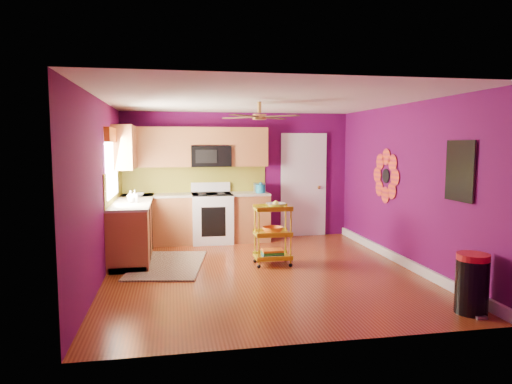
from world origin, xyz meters
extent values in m
plane|color=#66280F|center=(0.00, 0.00, 0.00)|extent=(5.00, 5.00, 0.00)
cube|color=#57094B|center=(0.00, 2.50, 1.25)|extent=(4.50, 0.04, 2.50)
cube|color=#57094B|center=(0.00, -2.50, 1.25)|extent=(4.50, 0.04, 2.50)
cube|color=#57094B|center=(-2.25, 0.00, 1.25)|extent=(0.04, 5.00, 2.50)
cube|color=#57094B|center=(2.25, 0.00, 1.25)|extent=(0.04, 5.00, 2.50)
cube|color=silver|center=(0.00, 0.00, 2.50)|extent=(4.50, 5.00, 0.04)
cube|color=white|center=(2.22, 0.00, 0.07)|extent=(0.05, 4.90, 0.14)
cube|color=brown|center=(-1.95, 1.35, 0.45)|extent=(0.60, 2.30, 0.90)
cube|color=brown|center=(-0.85, 2.20, 0.45)|extent=(2.80, 0.60, 0.90)
cube|color=beige|center=(-1.95, 1.35, 0.92)|extent=(0.63, 2.30, 0.04)
cube|color=beige|center=(-0.85, 2.20, 0.92)|extent=(2.80, 0.63, 0.04)
cube|color=black|center=(-1.95, 1.35, 0.05)|extent=(0.54, 2.30, 0.10)
cube|color=black|center=(-0.85, 2.20, 0.05)|extent=(2.80, 0.54, 0.10)
cube|color=white|center=(-0.55, 2.17, 0.46)|extent=(0.76, 0.66, 0.92)
cube|color=black|center=(-0.55, 2.17, 0.93)|extent=(0.76, 0.62, 0.03)
cube|color=white|center=(-0.55, 2.45, 1.04)|extent=(0.76, 0.06, 0.18)
cube|color=black|center=(-0.55, 1.84, 0.45)|extent=(0.45, 0.02, 0.55)
cube|color=brown|center=(-1.59, 2.33, 1.83)|extent=(1.32, 0.33, 0.75)
cube|color=brown|center=(0.19, 2.33, 1.83)|extent=(0.72, 0.33, 0.75)
cube|color=brown|center=(-0.55, 2.33, 2.03)|extent=(0.76, 0.33, 0.34)
cube|color=brown|center=(-2.08, 1.85, 1.83)|extent=(0.33, 1.30, 0.75)
cube|color=black|center=(-0.55, 2.30, 1.65)|extent=(0.76, 0.38, 0.40)
cube|color=#6A6517|center=(-0.85, 2.49, 1.20)|extent=(2.80, 0.01, 0.51)
cube|color=#6A6517|center=(-2.24, 1.35, 1.20)|extent=(0.01, 2.30, 0.51)
cube|color=white|center=(-2.23, 1.05, 1.55)|extent=(0.03, 1.20, 1.00)
cube|color=#D56213|center=(-2.20, 1.05, 2.02)|extent=(0.08, 1.35, 0.22)
cube|color=white|center=(1.35, 2.48, 1.02)|extent=(0.85, 0.04, 2.05)
cube|color=white|center=(1.35, 2.46, 1.02)|extent=(0.95, 0.02, 2.15)
sphere|color=#BF8C3F|center=(1.67, 2.42, 1.00)|extent=(0.07, 0.07, 0.07)
cylinder|color=black|center=(2.23, 0.60, 1.35)|extent=(0.01, 0.24, 0.24)
cube|color=#167194|center=(2.23, -1.40, 1.55)|extent=(0.03, 0.52, 0.72)
cube|color=black|center=(2.21, -1.40, 1.55)|extent=(0.01, 0.56, 0.76)
cylinder|color=#BF8C3F|center=(0.00, 0.20, 2.42)|extent=(0.06, 0.06, 0.16)
cylinder|color=#BF8C3F|center=(0.00, 0.20, 2.28)|extent=(0.20, 0.20, 0.08)
cube|color=#4C2D19|center=(0.27, 0.47, 2.28)|extent=(0.47, 0.47, 0.01)
cube|color=#4C2D19|center=(-0.27, 0.47, 2.28)|extent=(0.47, 0.47, 0.01)
cube|color=#4C2D19|center=(-0.27, -0.07, 2.28)|extent=(0.47, 0.47, 0.01)
cube|color=#4C2D19|center=(0.27, -0.07, 2.28)|extent=(0.47, 0.47, 0.01)
cube|color=#311D10|center=(-1.38, 0.58, 0.01)|extent=(1.31, 1.85, 0.02)
cylinder|color=yellow|center=(-0.01, 0.16, 0.47)|extent=(0.02, 0.02, 0.86)
cylinder|color=yellow|center=(0.48, 0.16, 0.47)|extent=(0.02, 0.02, 0.86)
cylinder|color=yellow|center=(-0.01, 0.51, 0.47)|extent=(0.02, 0.02, 0.86)
cylinder|color=yellow|center=(0.49, 0.50, 0.47)|extent=(0.02, 0.02, 0.86)
sphere|color=black|center=(-0.01, 0.16, 0.03)|extent=(0.06, 0.06, 0.06)
sphere|color=black|center=(0.48, 0.16, 0.03)|extent=(0.06, 0.06, 0.06)
sphere|color=black|center=(-0.01, 0.51, 0.03)|extent=(0.06, 0.06, 0.06)
sphere|color=black|center=(0.49, 0.50, 0.03)|extent=(0.06, 0.06, 0.06)
cube|color=yellow|center=(0.24, 0.33, 0.88)|extent=(0.56, 0.41, 0.03)
cube|color=yellow|center=(0.24, 0.33, 0.49)|extent=(0.56, 0.41, 0.03)
cube|color=yellow|center=(0.24, 0.33, 0.12)|extent=(0.56, 0.41, 0.03)
imported|color=beige|center=(0.29, 0.33, 0.94)|extent=(0.31, 0.31, 0.08)
sphere|color=yellow|center=(0.29, 0.33, 0.96)|extent=(0.10, 0.10, 0.10)
imported|color=#D56213|center=(0.24, 0.33, 0.55)|extent=(0.32, 0.32, 0.10)
cube|color=navy|center=(0.24, 0.33, 0.16)|extent=(0.33, 0.25, 0.04)
cube|color=#267233|center=(0.24, 0.33, 0.20)|extent=(0.33, 0.25, 0.04)
cube|color=#D56213|center=(0.24, 0.33, 0.23)|extent=(0.33, 0.25, 0.03)
cylinder|color=black|center=(1.97, -2.07, 0.30)|extent=(0.37, 0.37, 0.61)
cylinder|color=red|center=(1.97, -2.07, 0.64)|extent=(0.35, 0.35, 0.07)
cube|color=beige|center=(1.97, -2.25, 0.02)|extent=(0.12, 0.07, 0.03)
cylinder|color=#14779D|center=(0.39, 2.13, 1.02)|extent=(0.18, 0.18, 0.16)
sphere|color=#14779D|center=(0.39, 2.13, 1.12)|extent=(0.06, 0.06, 0.06)
cube|color=beige|center=(0.40, 2.29, 1.03)|extent=(0.22, 0.15, 0.18)
imported|color=#EA3F72|center=(-1.89, 1.09, 1.04)|extent=(0.09, 0.09, 0.20)
imported|color=white|center=(-1.98, 1.36, 1.02)|extent=(0.13, 0.13, 0.17)
imported|color=white|center=(-1.90, 1.99, 0.97)|extent=(0.23, 0.23, 0.06)
imported|color=white|center=(-1.94, 1.06, 0.98)|extent=(0.11, 0.11, 0.09)
camera|label=1|loc=(-1.28, -6.48, 1.88)|focal=32.00mm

